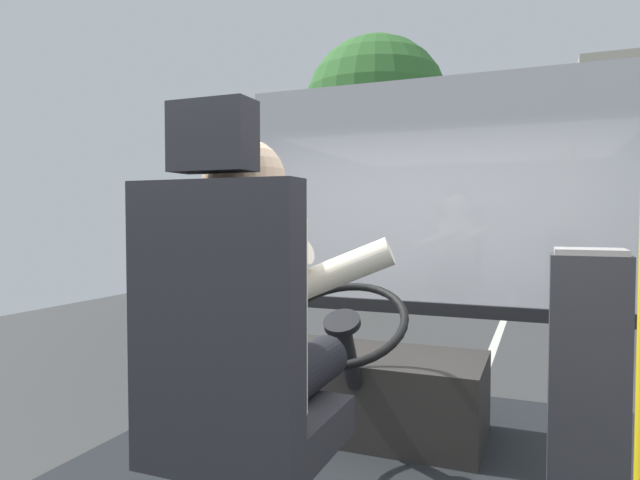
% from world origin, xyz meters
% --- Properties ---
extents(ground, '(18.00, 44.00, 0.06)m').
position_xyz_m(ground, '(0.00, 8.80, -0.02)').
color(ground, '#393939').
extents(driver_seat, '(0.48, 0.48, 1.38)m').
position_xyz_m(driver_seat, '(-0.15, -0.51, 1.42)').
color(driver_seat, black).
rests_on(driver_seat, bus_floor).
extents(bus_driver, '(0.76, 0.59, 0.79)m').
position_xyz_m(bus_driver, '(-0.15, -0.41, 1.63)').
color(bus_driver, black).
rests_on(bus_driver, driver_seat).
extents(steering_console, '(1.10, 0.99, 0.78)m').
position_xyz_m(steering_console, '(-0.15, 0.79, 1.04)').
color(steering_console, '#282623').
rests_on(steering_console, bus_floor).
extents(fare_box, '(0.25, 0.21, 0.97)m').
position_xyz_m(fare_box, '(0.79, 0.30, 1.30)').
color(fare_box, '#333338').
rests_on(fare_box, bus_floor).
extents(windshield_panel, '(2.50, 0.08, 1.48)m').
position_xyz_m(windshield_panel, '(0.00, 1.62, 1.86)').
color(windshield_panel, silver).
extents(street_tree, '(3.14, 3.14, 5.90)m').
position_xyz_m(street_tree, '(-2.82, 10.01, 4.30)').
color(street_tree, '#4C3828').
rests_on(street_tree, ground).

